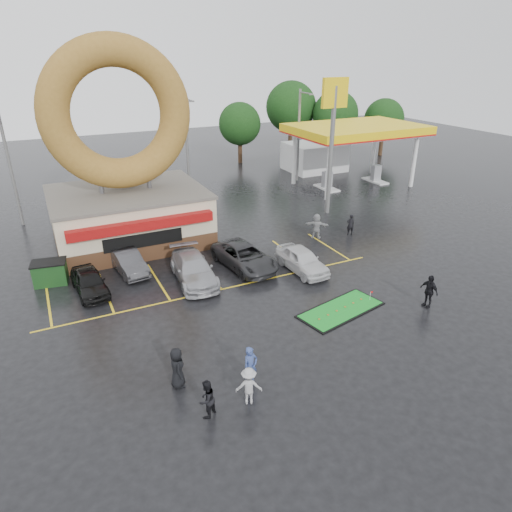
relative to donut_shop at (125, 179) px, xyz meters
name	(u,v)px	position (x,y,z in m)	size (l,w,h in m)	color
ground	(247,318)	(3.00, -12.97, -4.46)	(120.00, 120.00, 0.00)	black
donut_shop	(125,179)	(0.00, 0.00, 0.00)	(10.20, 8.70, 13.50)	#472B19
gas_station	(337,143)	(23.00, 7.97, -0.77)	(12.30, 13.65, 5.90)	silver
shell_sign	(333,122)	(16.00, -0.97, 2.91)	(2.20, 0.36, 10.60)	slate
streetlight_left	(9,164)	(-7.00, 6.95, 0.32)	(0.40, 2.21, 9.00)	slate
streetlight_mid	(187,146)	(7.00, 7.95, 0.32)	(0.40, 2.21, 9.00)	slate
streetlight_right	(299,134)	(19.00, 8.95, 0.32)	(0.40, 2.21, 9.00)	slate
tree_far_a	(335,114)	(29.00, 17.03, 0.72)	(5.60, 5.60, 8.00)	#332114
tree_far_b	(384,119)	(35.00, 15.03, 0.07)	(4.90, 4.90, 7.00)	#332114
tree_far_c	(291,107)	(25.00, 21.03, 1.37)	(6.30, 6.30, 9.00)	#332114
tree_far_d	(240,124)	(17.00, 19.03, 0.07)	(4.90, 4.90, 7.00)	#332114
car_black	(89,282)	(-3.75, -6.67, -3.80)	(1.58, 3.92, 1.34)	black
car_dgrey	(128,262)	(-1.27, -4.97, -3.80)	(1.41, 4.04, 1.33)	#333336
car_silver	(193,269)	(1.95, -7.82, -3.72)	(2.09, 5.14, 1.49)	#9FA0A4
car_grey	(244,257)	(5.40, -7.48, -3.75)	(2.39, 5.18, 1.44)	#2B2B2D
car_white	(302,260)	(8.38, -9.47, -3.74)	(1.71, 4.24, 1.45)	silver
person_blue	(251,366)	(1.03, -17.59, -3.58)	(0.65, 0.43, 1.78)	navy
person_blackjkt	(207,399)	(-1.17, -18.47, -3.68)	(0.76, 0.59, 1.57)	black
person_hoodie	(249,386)	(0.52, -18.52, -3.67)	(1.03, 0.59, 1.59)	#959597
person_bystander	(177,368)	(-1.64, -16.39, -3.57)	(0.88, 0.57, 1.80)	black
person_cameraman	(429,291)	(12.15, -16.07, -3.55)	(1.07, 0.44, 1.82)	black
person_walker_near	(316,226)	(12.08, -5.33, -3.55)	(1.69, 0.54, 1.83)	gray
person_walker_far	(350,224)	(14.70, -5.86, -3.68)	(0.57, 0.38, 1.57)	black
dumpster	(50,273)	(-5.65, -4.51, -3.81)	(1.80, 1.20, 1.30)	#19431A
putting_green	(341,310)	(7.78, -14.44, -4.43)	(5.09, 3.03, 0.60)	black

